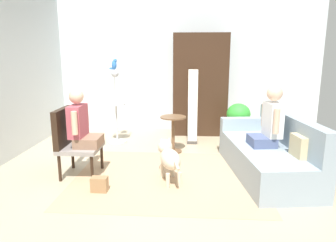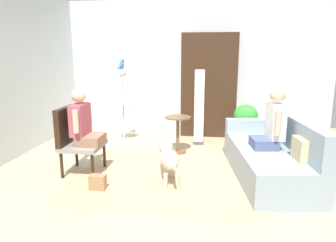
% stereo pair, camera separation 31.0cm
% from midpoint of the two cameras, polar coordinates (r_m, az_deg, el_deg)
% --- Properties ---
extents(ground_plane, '(6.80, 6.80, 0.00)m').
position_cam_midpoint_polar(ground_plane, '(4.56, 3.46, -10.07)').
color(ground_plane, tan).
extents(back_wall, '(6.13, 0.12, 2.88)m').
position_cam_midpoint_polar(back_wall, '(7.11, 5.56, 9.97)').
color(back_wall, silver).
rests_on(back_wall, ground).
extents(left_wall, '(0.12, 6.27, 2.88)m').
position_cam_midpoint_polar(left_wall, '(5.50, -27.14, 7.94)').
color(left_wall, silver).
rests_on(left_wall, ground).
extents(area_rug, '(2.62, 2.19, 0.01)m').
position_cam_midpoint_polar(area_rug, '(4.50, 1.82, -10.29)').
color(area_rug, tan).
rests_on(area_rug, ground).
extents(couch, '(1.14, 2.13, 0.87)m').
position_cam_midpoint_polar(couch, '(4.73, 20.31, -6.08)').
color(couch, '#8EA0AD').
rests_on(couch, ground).
extents(armchair, '(0.56, 0.61, 0.98)m').
position_cam_midpoint_polar(armchair, '(4.69, -15.06, -2.67)').
color(armchair, black).
rests_on(armchair, ground).
extents(person_on_couch, '(0.45, 0.52, 0.86)m').
position_cam_midpoint_polar(person_on_couch, '(4.57, 20.52, -0.35)').
color(person_on_couch, '#4A577F').
extents(person_on_armchair, '(0.42, 0.56, 0.82)m').
position_cam_midpoint_polar(person_on_armchair, '(4.58, -13.45, -0.24)').
color(person_on_armchair, '#896650').
extents(round_end_table, '(0.45, 0.45, 0.65)m').
position_cam_midpoint_polar(round_end_table, '(5.48, 3.43, -1.84)').
color(round_end_table, brown).
rests_on(round_end_table, ground).
extents(dog, '(0.40, 0.83, 0.55)m').
position_cam_midpoint_polar(dog, '(4.29, 2.15, -6.69)').
color(dog, beige).
rests_on(dog, ground).
extents(bird_cage_stand, '(0.36, 0.36, 1.43)m').
position_cam_midpoint_polar(bird_cage_stand, '(6.13, -6.77, 2.18)').
color(bird_cage_stand, silver).
rests_on(bird_cage_stand, ground).
extents(parrot, '(0.17, 0.10, 0.20)m').
position_cam_midpoint_polar(parrot, '(6.04, -7.05, 10.32)').
color(parrot, blue).
rests_on(parrot, bird_cage_stand).
extents(potted_plant, '(0.45, 0.45, 0.80)m').
position_cam_midpoint_polar(potted_plant, '(6.04, 15.52, 0.19)').
color(potted_plant, '#996047').
rests_on(potted_plant, ground).
extents(column_lamp, '(0.20, 0.20, 1.43)m').
position_cam_midpoint_polar(column_lamp, '(5.98, 7.25, 2.40)').
color(column_lamp, '#4C4742').
rests_on(column_lamp, ground).
extents(armoire_cabinet, '(1.15, 0.56, 2.14)m').
position_cam_midpoint_polar(armoire_cabinet, '(6.72, 8.86, 6.56)').
color(armoire_cabinet, '#382316').
rests_on(armoire_cabinet, ground).
extents(handbag, '(0.21, 0.13, 0.20)m').
position_cam_midpoint_polar(handbag, '(4.16, -10.69, -11.06)').
color(handbag, '#99724C').
rests_on(handbag, ground).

